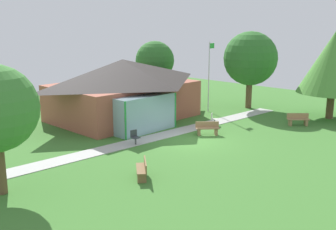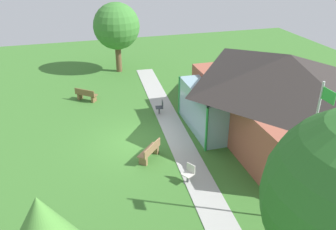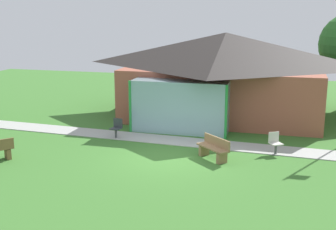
{
  "view_description": "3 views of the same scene",
  "coord_description": "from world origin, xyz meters",
  "px_view_note": "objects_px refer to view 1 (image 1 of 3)",
  "views": [
    {
      "loc": [
        -17.92,
        -15.24,
        6.97
      ],
      "look_at": [
        -0.42,
        1.68,
        1.42
      ],
      "focal_mm": 43.22,
      "sensor_mm": 36.0,
      "label": 1
    },
    {
      "loc": [
        15.49,
        -2.75,
        9.41
      ],
      "look_at": [
        -0.02,
        1.64,
        1.35
      ],
      "focal_mm": 37.08,
      "sensor_mm": 36.0,
      "label": 2
    },
    {
      "loc": [
        4.22,
        -15.61,
        5.44
      ],
      "look_at": [
        -0.32,
        1.11,
        1.39
      ],
      "focal_mm": 47.32,
      "sensor_mm": 36.0,
      "label": 3
    }
  ],
  "objects_px": {
    "patio_chair_lawn_spare": "(214,120)",
    "tree_behind_pavilion_right": "(155,61)",
    "bench_lawn_far_right": "(298,120)",
    "flagpole": "(209,73)",
    "bench_rear_near_path": "(207,129)",
    "bench_mid_left": "(142,170)",
    "tree_east_hedge": "(250,59)",
    "tree_far_east": "(334,62)",
    "patio_chair_west": "(135,138)",
    "pavilion": "(124,88)"
  },
  "relations": [
    {
      "from": "bench_lawn_far_right",
      "to": "patio_chair_lawn_spare",
      "type": "bearing_deg",
      "value": 1.09
    },
    {
      "from": "flagpole",
      "to": "tree_behind_pavilion_right",
      "type": "distance_m",
      "value": 6.49
    },
    {
      "from": "patio_chair_lawn_spare",
      "to": "tree_far_east",
      "type": "relative_size",
      "value": 0.13
    },
    {
      "from": "bench_lawn_far_right",
      "to": "patio_chair_lawn_spare",
      "type": "xyz_separation_m",
      "value": [
        -4.1,
        4.22,
        0.01
      ]
    },
    {
      "from": "bench_mid_left",
      "to": "tree_behind_pavilion_right",
      "type": "xyz_separation_m",
      "value": [
        13.69,
        13.26,
        3.25
      ]
    },
    {
      "from": "tree_behind_pavilion_right",
      "to": "bench_rear_near_path",
      "type": "bearing_deg",
      "value": -118.4
    },
    {
      "from": "flagpole",
      "to": "bench_lawn_far_right",
      "type": "distance_m",
      "value": 7.84
    },
    {
      "from": "pavilion",
      "to": "flagpole",
      "type": "distance_m",
      "value": 7.0
    },
    {
      "from": "pavilion",
      "to": "patio_chair_lawn_spare",
      "type": "bearing_deg",
      "value": -64.08
    },
    {
      "from": "bench_mid_left",
      "to": "patio_chair_lawn_spare",
      "type": "height_order",
      "value": "patio_chair_lawn_spare"
    },
    {
      "from": "bench_lawn_far_right",
      "to": "tree_far_east",
      "type": "xyz_separation_m",
      "value": [
        3.68,
        -0.67,
        3.81
      ]
    },
    {
      "from": "patio_chair_lawn_spare",
      "to": "patio_chair_west",
      "type": "height_order",
      "value": "same"
    },
    {
      "from": "bench_mid_left",
      "to": "patio_chair_west",
      "type": "height_order",
      "value": "patio_chair_west"
    },
    {
      "from": "flagpole",
      "to": "tree_east_hedge",
      "type": "height_order",
      "value": "tree_east_hedge"
    },
    {
      "from": "bench_mid_left",
      "to": "pavilion",
      "type": "bearing_deg",
      "value": 3.66
    },
    {
      "from": "patio_chair_west",
      "to": "tree_far_east",
      "type": "xyz_separation_m",
      "value": [
        14.61,
        -5.4,
        3.8
      ]
    },
    {
      "from": "patio_chair_west",
      "to": "patio_chair_lawn_spare",
      "type": "bearing_deg",
      "value": -175.35
    },
    {
      "from": "patio_chair_lawn_spare",
      "to": "tree_east_hedge",
      "type": "distance_m",
      "value": 7.96
    },
    {
      "from": "pavilion",
      "to": "flagpole",
      "type": "xyz_separation_m",
      "value": [
        6.29,
        -2.98,
        0.8
      ]
    },
    {
      "from": "patio_chair_lawn_spare",
      "to": "flagpole",
      "type": "bearing_deg",
      "value": -168.51
    },
    {
      "from": "pavilion",
      "to": "bench_lawn_far_right",
      "type": "height_order",
      "value": "pavilion"
    },
    {
      "from": "tree_east_hedge",
      "to": "flagpole",
      "type": "bearing_deg",
      "value": 157.19
    },
    {
      "from": "bench_rear_near_path",
      "to": "bench_mid_left",
      "type": "height_order",
      "value": "same"
    },
    {
      "from": "tree_behind_pavilion_right",
      "to": "tree_east_hedge",
      "type": "xyz_separation_m",
      "value": [
        3.24,
        -7.95,
        0.46
      ]
    },
    {
      "from": "tree_far_east",
      "to": "tree_east_hedge",
      "type": "bearing_deg",
      "value": 98.1
    },
    {
      "from": "flagpole",
      "to": "tree_behind_pavilion_right",
      "type": "bearing_deg",
      "value": 87.42
    },
    {
      "from": "bench_rear_near_path",
      "to": "tree_far_east",
      "type": "relative_size",
      "value": 0.21
    },
    {
      "from": "pavilion",
      "to": "tree_far_east",
      "type": "distance_m",
      "value": 15.48
    },
    {
      "from": "flagpole",
      "to": "tree_east_hedge",
      "type": "relative_size",
      "value": 0.88
    },
    {
      "from": "patio_chair_west",
      "to": "bench_lawn_far_right",
      "type": "bearing_deg",
      "value": 165.52
    },
    {
      "from": "patio_chair_lawn_spare",
      "to": "tree_behind_pavilion_right",
      "type": "relative_size",
      "value": 0.16
    },
    {
      "from": "pavilion",
      "to": "bench_rear_near_path",
      "type": "height_order",
      "value": "pavilion"
    },
    {
      "from": "bench_rear_near_path",
      "to": "bench_lawn_far_right",
      "type": "relative_size",
      "value": 1.0
    },
    {
      "from": "bench_mid_left",
      "to": "patio_chair_lawn_spare",
      "type": "relative_size",
      "value": 1.67
    },
    {
      "from": "bench_rear_near_path",
      "to": "patio_chair_lawn_spare",
      "type": "bearing_deg",
      "value": -108.37
    },
    {
      "from": "bench_lawn_far_right",
      "to": "bench_mid_left",
      "type": "bearing_deg",
      "value": 44.78
    },
    {
      "from": "bench_mid_left",
      "to": "bench_lawn_far_right",
      "type": "xyz_separation_m",
      "value": [
        14.17,
        -0.54,
        0.0
      ]
    },
    {
      "from": "bench_mid_left",
      "to": "bench_rear_near_path",
      "type": "bearing_deg",
      "value": -32.86
    },
    {
      "from": "bench_lawn_far_right",
      "to": "flagpole",
      "type": "bearing_deg",
      "value": -37.05
    },
    {
      "from": "bench_lawn_far_right",
      "to": "patio_chair_lawn_spare",
      "type": "distance_m",
      "value": 5.88
    },
    {
      "from": "bench_lawn_far_right",
      "to": "patio_chair_lawn_spare",
      "type": "height_order",
      "value": "patio_chair_lawn_spare"
    },
    {
      "from": "flagpole",
      "to": "tree_far_east",
      "type": "height_order",
      "value": "tree_far_east"
    },
    {
      "from": "tree_behind_pavilion_right",
      "to": "tree_east_hedge",
      "type": "distance_m",
      "value": 8.59
    },
    {
      "from": "bench_mid_left",
      "to": "patio_chair_lawn_spare",
      "type": "xyz_separation_m",
      "value": [
        10.07,
        3.68,
        0.01
      ]
    },
    {
      "from": "tree_east_hedge",
      "to": "patio_chair_west",
      "type": "bearing_deg",
      "value": -175.35
    },
    {
      "from": "bench_lawn_far_right",
      "to": "tree_behind_pavilion_right",
      "type": "bearing_deg",
      "value": -41.06
    },
    {
      "from": "patio_chair_west",
      "to": "tree_behind_pavilion_right",
      "type": "distance_m",
      "value": 14.2
    },
    {
      "from": "flagpole",
      "to": "tree_far_east",
      "type": "bearing_deg",
      "value": -60.88
    },
    {
      "from": "tree_far_east",
      "to": "tree_behind_pavilion_right",
      "type": "xyz_separation_m",
      "value": [
        -4.16,
        14.46,
        -0.56
      ]
    },
    {
      "from": "patio_chair_west",
      "to": "tree_behind_pavilion_right",
      "type": "relative_size",
      "value": 0.16
    }
  ]
}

